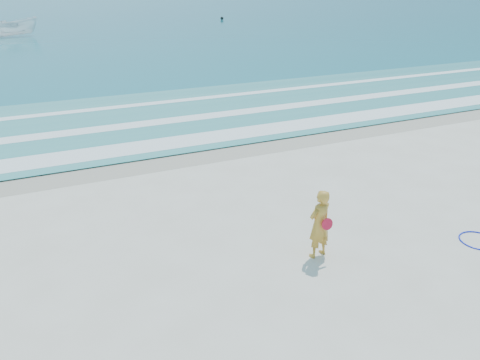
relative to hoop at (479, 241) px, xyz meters
name	(u,v)px	position (x,y,z in m)	size (l,w,h in m)	color
ground	(332,299)	(-4.47, -0.37, -0.02)	(400.00, 400.00, 0.00)	silver
wet_sand	(186,154)	(-4.47, 8.63, -0.01)	(400.00, 2.40, 0.00)	#B2A893
ocean	(38,8)	(-4.47, 104.63, 0.00)	(400.00, 190.00, 0.04)	#19727F
shallow	(150,118)	(-4.47, 13.63, 0.03)	(400.00, 10.00, 0.01)	#59B7AD
foam_near	(175,142)	(-4.47, 9.93, 0.04)	(400.00, 1.40, 0.01)	white
foam_mid	(155,122)	(-4.47, 12.83, 0.04)	(400.00, 0.90, 0.01)	white
foam_far	(137,105)	(-4.47, 16.13, 0.04)	(400.00, 0.60, 0.01)	white
hoop	(479,241)	(0.00, 0.00, 0.00)	(0.89, 0.89, 0.03)	#0A1BC4
boat	(13,27)	(-9.53, 50.23, 0.99)	(1.87, 4.98, 1.92)	white
buoy	(222,18)	(18.48, 60.59, 0.25)	(0.45, 0.45, 0.45)	black
woman	(319,224)	(-3.87, 1.08, 0.80)	(0.66, 0.50, 1.62)	#C48B2E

